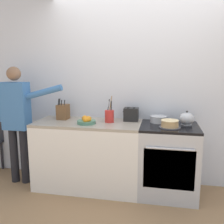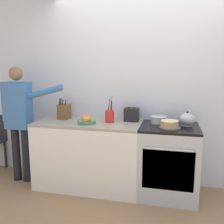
# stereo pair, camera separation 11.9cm
# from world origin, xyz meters

# --- Properties ---
(ground_plane) EXTENTS (16.00, 16.00, 0.00)m
(ground_plane) POSITION_xyz_m (0.00, 0.00, 0.00)
(ground_plane) COLOR #93704C
(wall_back) EXTENTS (8.00, 0.04, 2.60)m
(wall_back) POSITION_xyz_m (0.00, 0.66, 1.30)
(wall_back) COLOR silver
(wall_back) RESTS_ON ground_plane
(counter_cabinet) EXTENTS (1.38, 0.64, 0.89)m
(counter_cabinet) POSITION_xyz_m (-0.70, 0.32, 0.45)
(counter_cabinet) COLOR white
(counter_cabinet) RESTS_ON ground_plane
(stove_range) EXTENTS (0.71, 0.67, 0.89)m
(stove_range) POSITION_xyz_m (0.35, 0.32, 0.45)
(stove_range) COLOR #B7BABF
(stove_range) RESTS_ON ground_plane
(layer_cake) EXTENTS (0.25, 0.25, 0.09)m
(layer_cake) POSITION_xyz_m (0.34, 0.21, 0.94)
(layer_cake) COLOR #4C4C51
(layer_cake) RESTS_ON stove_range
(tea_kettle) EXTENTS (0.22, 0.18, 0.18)m
(tea_kettle) POSITION_xyz_m (0.55, 0.41, 0.97)
(tea_kettle) COLOR #B7BABF
(tea_kettle) RESTS_ON stove_range
(mixing_bowl) EXTENTS (0.22, 0.22, 0.09)m
(mixing_bowl) POSITION_xyz_m (0.21, 0.47, 0.94)
(mixing_bowl) COLOR #B7BABF
(mixing_bowl) RESTS_ON stove_range
(knife_block) EXTENTS (0.14, 0.17, 0.29)m
(knife_block) POSITION_xyz_m (-1.09, 0.44, 1.00)
(knife_block) COLOR brown
(knife_block) RESTS_ON counter_cabinet
(utensil_crock) EXTENTS (0.12, 0.12, 0.34)m
(utensil_crock) POSITION_xyz_m (-0.42, 0.36, 0.98)
(utensil_crock) COLOR red
(utensil_crock) RESTS_ON counter_cabinet
(fruit_bowl) EXTENTS (0.24, 0.24, 0.10)m
(fruit_bowl) POSITION_xyz_m (-0.68, 0.21, 0.93)
(fruit_bowl) COLOR #4C7F66
(fruit_bowl) RESTS_ON counter_cabinet
(toaster) EXTENTS (0.21, 0.15, 0.18)m
(toaster) POSITION_xyz_m (-0.15, 0.50, 0.98)
(toaster) COLOR black
(toaster) RESTS_ON counter_cabinet
(person_baker) EXTENTS (0.92, 0.20, 1.61)m
(person_baker) POSITION_xyz_m (-1.67, 0.26, 0.96)
(person_baker) COLOR black
(person_baker) RESTS_ON ground_plane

